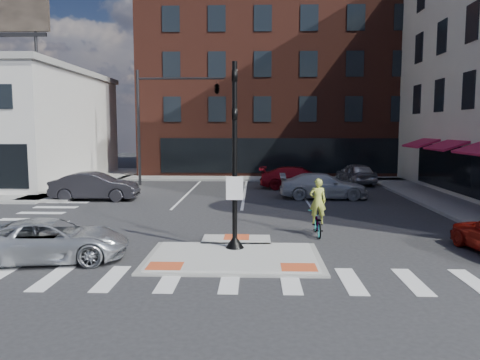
{
  "coord_description": "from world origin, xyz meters",
  "views": [
    {
      "loc": [
        0.67,
        -14.55,
        4.03
      ],
      "look_at": [
        0.07,
        3.56,
        2.0
      ],
      "focal_mm": 35.0,
      "sensor_mm": 36.0,
      "label": 1
    }
  ],
  "objects_px": {
    "silver_suv": "(51,240)",
    "white_pickup": "(323,186)",
    "bg_car_dark": "(95,186)",
    "bg_car_red": "(298,178)",
    "cyclist": "(317,216)",
    "bg_car_silver": "(356,174)"
  },
  "relations": [
    {
      "from": "bg_car_silver",
      "to": "cyclist",
      "type": "relative_size",
      "value": 2.07
    },
    {
      "from": "bg_car_dark",
      "to": "bg_car_silver",
      "type": "relative_size",
      "value": 1.06
    },
    {
      "from": "bg_car_dark",
      "to": "bg_car_red",
      "type": "height_order",
      "value": "bg_car_dark"
    },
    {
      "from": "white_pickup",
      "to": "silver_suv",
      "type": "bearing_deg",
      "value": 143.9
    },
    {
      "from": "silver_suv",
      "to": "bg_car_dark",
      "type": "distance_m",
      "value": 12.21
    },
    {
      "from": "silver_suv",
      "to": "bg_car_red",
      "type": "distance_m",
      "value": 19.34
    },
    {
      "from": "silver_suv",
      "to": "bg_car_silver",
      "type": "bearing_deg",
      "value": -43.24
    },
    {
      "from": "white_pickup",
      "to": "bg_car_silver",
      "type": "xyz_separation_m",
      "value": [
        3.32,
        7.02,
        0.04
      ]
    },
    {
      "from": "silver_suv",
      "to": "white_pickup",
      "type": "bearing_deg",
      "value": -47.26
    },
    {
      "from": "silver_suv",
      "to": "white_pickup",
      "type": "height_order",
      "value": "white_pickup"
    },
    {
      "from": "silver_suv",
      "to": "bg_car_red",
      "type": "bearing_deg",
      "value": -37.25
    },
    {
      "from": "white_pickup",
      "to": "cyclist",
      "type": "distance_m",
      "value": 9.4
    },
    {
      "from": "silver_suv",
      "to": "cyclist",
      "type": "xyz_separation_m",
      "value": [
        8.52,
        3.69,
        0.08
      ]
    },
    {
      "from": "silver_suv",
      "to": "bg_car_dark",
      "type": "xyz_separation_m",
      "value": [
        -2.75,
        11.89,
        0.14
      ]
    },
    {
      "from": "bg_car_dark",
      "to": "silver_suv",
      "type": "bearing_deg",
      "value": -169.08
    },
    {
      "from": "bg_car_dark",
      "to": "cyclist",
      "type": "distance_m",
      "value": 13.94
    },
    {
      "from": "silver_suv",
      "to": "cyclist",
      "type": "relative_size",
      "value": 2.14
    },
    {
      "from": "bg_car_dark",
      "to": "bg_car_silver",
      "type": "xyz_separation_m",
      "value": [
        16.15,
        8.09,
        -0.02
      ]
    },
    {
      "from": "white_pickup",
      "to": "bg_car_silver",
      "type": "distance_m",
      "value": 7.77
    },
    {
      "from": "silver_suv",
      "to": "bg_car_silver",
      "type": "relative_size",
      "value": 1.03
    },
    {
      "from": "bg_car_dark",
      "to": "bg_car_red",
      "type": "distance_m",
      "value": 12.88
    },
    {
      "from": "white_pickup",
      "to": "cyclist",
      "type": "relative_size",
      "value": 2.31
    }
  ]
}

